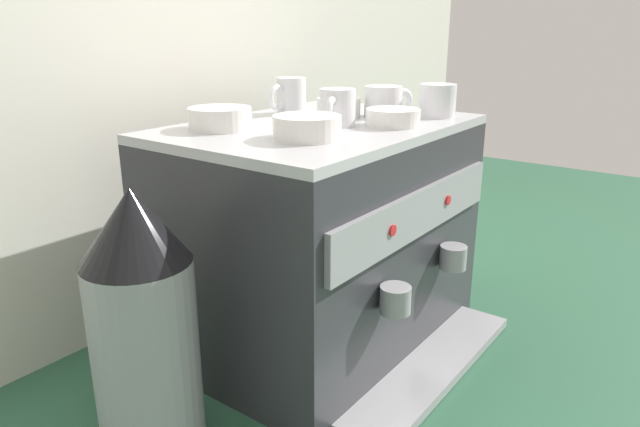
{
  "coord_description": "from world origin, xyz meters",
  "views": [
    {
      "loc": [
        -0.95,
        -0.7,
        0.67
      ],
      "look_at": [
        0.0,
        0.0,
        0.29
      ],
      "focal_mm": 32.6,
      "sensor_mm": 36.0,
      "label": 1
    }
  ],
  "objects": [
    {
      "name": "tiled_backsplash_wall",
      "position": [
        0.0,
        0.39,
        0.5
      ],
      "size": [
        2.8,
        0.03,
        0.99
      ],
      "primitive_type": "cube",
      "color": "silver",
      "rests_on": "ground_plane"
    },
    {
      "name": "ceramic_bowl_2",
      "position": [
        0.1,
        0.02,
        0.5
      ],
      "size": [
        0.09,
        0.09,
        0.04
      ],
      "color": "white",
      "rests_on": "espresso_machine"
    },
    {
      "name": "espresso_machine",
      "position": [
        0.0,
        -0.0,
        0.24
      ],
      "size": [
        0.64,
        0.56,
        0.48
      ],
      "color": "#2D2D33",
      "rests_on": "ground_plane"
    },
    {
      "name": "coffee_grinder",
      "position": [
        -0.46,
        0.0,
        0.22
      ],
      "size": [
        0.17,
        0.17,
        0.45
      ],
      "color": "#939399",
      "rests_on": "ground_plane"
    },
    {
      "name": "milk_pitcher",
      "position": [
        0.48,
        -0.02,
        0.07
      ],
      "size": [
        0.11,
        0.11,
        0.15
      ],
      "primitive_type": "cylinder",
      "color": "#B7B7BC",
      "rests_on": "ground_plane"
    },
    {
      "name": "ceramic_cup_2",
      "position": [
        0.16,
        -0.05,
        0.51
      ],
      "size": [
        0.11,
        0.08,
        0.07
      ],
      "color": "white",
      "rests_on": "espresso_machine"
    },
    {
      "name": "ceramic_bowl_0",
      "position": [
        -0.15,
        -0.08,
        0.5
      ],
      "size": [
        0.12,
        0.12,
        0.04
      ],
      "color": "white",
      "rests_on": "espresso_machine"
    },
    {
      "name": "ceramic_cup_3",
      "position": [
        0.23,
        -0.15,
        0.51
      ],
      "size": [
        0.11,
        0.09,
        0.07
      ],
      "color": "white",
      "rests_on": "espresso_machine"
    },
    {
      "name": "ground_plane",
      "position": [
        0.0,
        0.0,
        0.0
      ],
      "size": [
        4.0,
        4.0,
        0.0
      ],
      "primitive_type": "plane",
      "color": "#28563D"
    },
    {
      "name": "ceramic_cup_1",
      "position": [
        -0.0,
        -0.04,
        0.52
      ],
      "size": [
        0.11,
        0.07,
        0.07
      ],
      "color": "white",
      "rests_on": "espresso_machine"
    },
    {
      "name": "ceramic_bowl_3",
      "position": [
        0.07,
        -0.13,
        0.49
      ],
      "size": [
        0.11,
        0.11,
        0.03
      ],
      "color": "white",
      "rests_on": "espresso_machine"
    },
    {
      "name": "ceramic_bowl_1",
      "position": [
        -0.17,
        0.12,
        0.5
      ],
      "size": [
        0.12,
        0.12,
        0.04
      ],
      "color": "white",
      "rests_on": "espresso_machine"
    },
    {
      "name": "ceramic_cup_0",
      "position": [
        0.07,
        0.14,
        0.52
      ],
      "size": [
        0.11,
        0.07,
        0.08
      ],
      "color": "white",
      "rests_on": "espresso_machine"
    }
  ]
}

